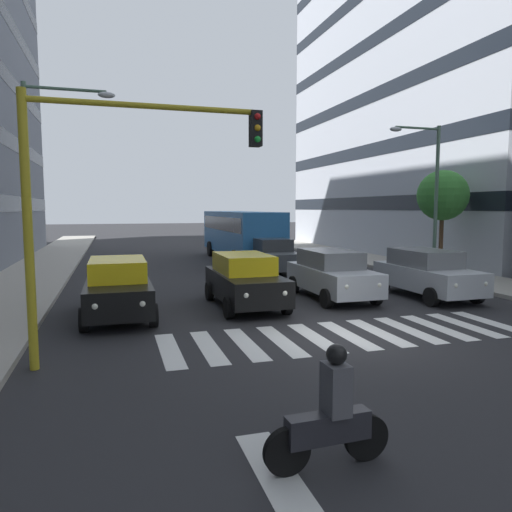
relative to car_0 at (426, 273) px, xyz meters
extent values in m
plane|color=#262628|center=(5.18, 3.83, -0.89)|extent=(180.00, 180.00, 0.00)
cube|color=#ADB2BC|center=(-11.07, -15.07, 15.04)|extent=(10.51, 25.19, 31.85)
cube|color=black|center=(-11.07, -15.07, 2.65)|extent=(10.55, 25.23, 0.90)
cube|color=black|center=(-11.07, -15.07, 6.19)|extent=(10.55, 25.23, 0.90)
cube|color=black|center=(-11.07, -15.07, 9.73)|extent=(10.55, 25.23, 0.90)
cube|color=black|center=(-11.07, -15.07, 13.27)|extent=(10.55, 25.23, 0.90)
cube|color=black|center=(-11.07, -15.07, 16.81)|extent=(10.55, 25.23, 0.90)
cube|color=silver|center=(0.68, 3.83, -0.88)|extent=(0.45, 2.80, 0.01)
cube|color=silver|center=(1.58, 3.83, -0.88)|extent=(0.45, 2.80, 0.01)
cube|color=silver|center=(2.48, 3.83, -0.88)|extent=(0.45, 2.80, 0.01)
cube|color=silver|center=(3.38, 3.83, -0.88)|extent=(0.45, 2.80, 0.01)
cube|color=silver|center=(4.28, 3.83, -0.88)|extent=(0.45, 2.80, 0.01)
cube|color=silver|center=(5.18, 3.83, -0.88)|extent=(0.45, 2.80, 0.01)
cube|color=silver|center=(6.08, 3.83, -0.88)|extent=(0.45, 2.80, 0.01)
cube|color=silver|center=(6.98, 3.83, -0.88)|extent=(0.45, 2.80, 0.01)
cube|color=silver|center=(7.88, 3.83, -0.88)|extent=(0.45, 2.80, 0.01)
cube|color=silver|center=(8.78, 3.83, -0.88)|extent=(0.45, 2.80, 0.01)
cube|color=silver|center=(9.68, 3.83, -0.88)|extent=(0.45, 2.80, 0.01)
cube|color=silver|center=(9.00, 9.33, -0.88)|extent=(0.50, 2.20, 0.01)
cube|color=#B2B7BC|center=(0.00, 0.05, -0.17)|extent=(1.80, 4.40, 0.80)
cube|color=slate|center=(0.00, -0.15, 0.53)|extent=(1.58, 2.46, 0.60)
cylinder|color=black|center=(-0.90, 1.50, -0.57)|extent=(0.22, 0.64, 0.64)
cylinder|color=black|center=(0.90, 1.50, -0.57)|extent=(0.22, 0.64, 0.64)
cylinder|color=black|center=(-0.90, -1.40, -0.57)|extent=(0.22, 0.64, 0.64)
cylinder|color=black|center=(0.90, -1.40, -0.57)|extent=(0.22, 0.64, 0.64)
sphere|color=white|center=(-0.58, 2.20, -0.09)|extent=(0.18, 0.18, 0.18)
sphere|color=white|center=(0.58, 2.20, -0.09)|extent=(0.18, 0.18, 0.18)
cube|color=#B2B7BC|center=(3.40, -0.73, -0.17)|extent=(1.80, 4.40, 0.80)
cube|color=slate|center=(3.40, -0.93, 0.53)|extent=(1.58, 2.46, 0.60)
cylinder|color=black|center=(2.50, 0.72, -0.57)|extent=(0.22, 0.64, 0.64)
cylinder|color=black|center=(4.30, 0.72, -0.57)|extent=(0.22, 0.64, 0.64)
cylinder|color=black|center=(2.50, -2.18, -0.57)|extent=(0.22, 0.64, 0.64)
cylinder|color=black|center=(4.30, -2.18, -0.57)|extent=(0.22, 0.64, 0.64)
sphere|color=white|center=(2.82, 1.42, -0.09)|extent=(0.18, 0.18, 0.18)
sphere|color=white|center=(3.97, 1.42, -0.09)|extent=(0.18, 0.18, 0.18)
cube|color=black|center=(6.76, -0.25, -0.17)|extent=(1.80, 4.40, 0.80)
cube|color=yellow|center=(6.76, -0.45, 0.53)|extent=(1.58, 2.46, 0.60)
cylinder|color=black|center=(5.86, 1.21, -0.57)|extent=(0.22, 0.64, 0.64)
cylinder|color=black|center=(7.66, 1.21, -0.57)|extent=(0.22, 0.64, 0.64)
cylinder|color=black|center=(5.86, -1.70, -0.57)|extent=(0.22, 0.64, 0.64)
cylinder|color=black|center=(7.66, -1.70, -0.57)|extent=(0.22, 0.64, 0.64)
sphere|color=white|center=(6.18, 1.90, -0.09)|extent=(0.18, 0.18, 0.18)
sphere|color=white|center=(7.33, 1.90, -0.09)|extent=(0.18, 0.18, 0.18)
cube|color=black|center=(10.75, 0.11, -0.17)|extent=(1.80, 4.40, 0.80)
cube|color=yellow|center=(10.75, -0.09, 0.53)|extent=(1.58, 2.46, 0.60)
cylinder|color=black|center=(9.85, 1.56, -0.57)|extent=(0.22, 0.64, 0.64)
cylinder|color=black|center=(11.65, 1.56, -0.57)|extent=(0.22, 0.64, 0.64)
cylinder|color=black|center=(9.85, -1.35, -0.57)|extent=(0.22, 0.64, 0.64)
cylinder|color=black|center=(11.65, -1.35, -0.57)|extent=(0.22, 0.64, 0.64)
sphere|color=white|center=(10.17, 2.26, -0.09)|extent=(0.18, 0.18, 0.18)
sphere|color=white|center=(11.32, 2.26, -0.09)|extent=(0.18, 0.18, 0.18)
cube|color=#474C51|center=(3.33, -7.71, -0.17)|extent=(1.80, 4.40, 0.80)
cube|color=#343639|center=(3.33, -7.91, 0.53)|extent=(1.58, 2.46, 0.60)
cylinder|color=black|center=(2.43, -6.26, -0.57)|extent=(0.22, 0.64, 0.64)
cylinder|color=black|center=(4.23, -6.26, -0.57)|extent=(0.22, 0.64, 0.64)
cylinder|color=black|center=(2.43, -9.16, -0.57)|extent=(0.22, 0.64, 0.64)
cylinder|color=black|center=(4.23, -9.16, -0.57)|extent=(0.22, 0.64, 0.64)
sphere|color=white|center=(2.75, -5.56, -0.09)|extent=(0.18, 0.18, 0.18)
sphere|color=white|center=(3.90, -5.56, -0.09)|extent=(0.18, 0.18, 0.18)
cube|color=#286BAD|center=(3.40, -13.53, 0.86)|extent=(2.50, 10.50, 2.50)
cube|color=black|center=(3.40, -13.53, 1.41)|extent=(2.52, 9.87, 0.80)
cylinder|color=black|center=(2.15, -9.86, -0.39)|extent=(0.28, 1.00, 1.00)
cylinder|color=black|center=(4.65, -9.86, -0.39)|extent=(0.28, 1.00, 1.00)
cylinder|color=black|center=(2.15, -16.68, -0.39)|extent=(0.28, 1.00, 1.00)
cylinder|color=black|center=(4.65, -16.68, -0.39)|extent=(0.28, 1.00, 1.00)
cylinder|color=black|center=(8.89, 9.35, -0.59)|extent=(0.60, 0.12, 0.60)
cylinder|color=black|center=(7.79, 9.31, -0.59)|extent=(0.60, 0.12, 0.60)
cube|color=#232328|center=(8.34, 9.33, -0.37)|extent=(1.11, 0.28, 0.36)
cube|color=#4C4C51|center=(8.24, 9.32, 0.11)|extent=(0.29, 0.37, 0.64)
sphere|color=black|center=(8.24, 9.32, 0.55)|extent=(0.26, 0.26, 0.26)
cylinder|color=#AD991E|center=(12.42, 4.34, 1.86)|extent=(0.18, 0.18, 5.50)
cylinder|color=#AD991E|center=(10.10, 4.34, 4.41)|extent=(4.64, 0.12, 0.12)
cube|color=black|center=(7.78, 4.34, 4.06)|extent=(0.24, 0.28, 0.76)
sphere|color=red|center=(7.78, 4.49, 4.30)|extent=(0.14, 0.14, 0.14)
sphere|color=orange|center=(7.78, 4.49, 4.06)|extent=(0.14, 0.14, 0.14)
sphere|color=green|center=(7.78, 4.49, 3.82)|extent=(0.14, 0.14, 0.14)
cylinder|color=#4C6B56|center=(-3.07, -3.61, 2.61)|extent=(0.16, 0.16, 6.69)
cylinder|color=#4C6B56|center=(-1.97, -3.61, 5.81)|extent=(2.18, 0.10, 0.10)
ellipsoid|color=#B7BCC1|center=(-0.88, -3.61, 5.71)|extent=(0.56, 0.28, 0.20)
cylinder|color=#4C6B56|center=(13.42, -2.40, 2.79)|extent=(0.16, 0.16, 7.06)
cylinder|color=#4C6B56|center=(12.17, -2.40, 6.17)|extent=(2.50, 0.10, 0.10)
ellipsoid|color=#B7BCC1|center=(10.92, -2.40, 6.07)|extent=(0.56, 0.28, 0.20)
cylinder|color=#513823|center=(-4.29, -4.73, 0.74)|extent=(0.20, 0.20, 2.96)
sphere|color=#387F33|center=(-4.29, -4.73, 2.94)|extent=(2.40, 2.40, 2.40)
camera|label=1|loc=(10.81, 14.43, 2.35)|focal=33.11mm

